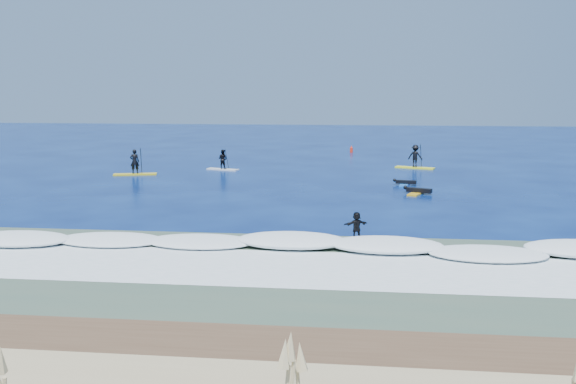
# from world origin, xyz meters

# --- Properties ---
(ground) EXTENTS (160.00, 160.00, 0.00)m
(ground) POSITION_xyz_m (0.00, 0.00, 0.00)
(ground) COLOR #031142
(ground) RESTS_ON ground
(wet_sand_strip) EXTENTS (90.00, 5.00, 0.08)m
(wet_sand_strip) POSITION_xyz_m (0.00, -21.50, 0.00)
(wet_sand_strip) COLOR #4B3423
(wet_sand_strip) RESTS_ON ground
(shallow_water) EXTENTS (90.00, 13.00, 0.01)m
(shallow_water) POSITION_xyz_m (0.00, -14.00, 0.01)
(shallow_water) COLOR #3E5542
(shallow_water) RESTS_ON ground
(breaking_wave) EXTENTS (40.00, 6.00, 0.30)m
(breaking_wave) POSITION_xyz_m (0.00, -10.00, 0.00)
(breaking_wave) COLOR white
(breaking_wave) RESTS_ON ground
(whitewater) EXTENTS (34.00, 5.00, 0.02)m
(whitewater) POSITION_xyz_m (0.00, -13.00, 0.00)
(whitewater) COLOR silver
(whitewater) RESTS_ON ground
(sup_paddler_left) EXTENTS (3.40, 1.68, 2.31)m
(sup_paddler_left) POSITION_xyz_m (-13.57, 11.59, 0.72)
(sup_paddler_left) COLOR gold
(sup_paddler_left) RESTS_ON ground
(sup_paddler_center) EXTENTS (2.84, 1.53, 1.94)m
(sup_paddler_center) POSITION_xyz_m (-7.41, 15.29, 0.72)
(sup_paddler_center) COLOR silver
(sup_paddler_center) RESTS_ON ground
(sup_paddler_right) EXTENTS (3.35, 1.83, 2.29)m
(sup_paddler_right) POSITION_xyz_m (8.43, 18.25, 0.89)
(sup_paddler_right) COLOR #F4F71A
(sup_paddler_right) RESTS_ON ground
(prone_paddler_near) EXTENTS (1.81, 2.40, 0.49)m
(prone_paddler_near) POSITION_xyz_m (7.53, 4.98, 0.17)
(prone_paddler_near) COLOR gold
(prone_paddler_near) RESTS_ON ground
(prone_paddler_far) EXTENTS (1.63, 2.11, 0.43)m
(prone_paddler_far) POSITION_xyz_m (6.96, 8.62, 0.15)
(prone_paddler_far) COLOR blue
(prone_paddler_far) RESTS_ON ground
(wave_surfer) EXTENTS (1.80, 1.20, 1.28)m
(wave_surfer) POSITION_xyz_m (3.74, -8.94, 0.74)
(wave_surfer) COLOR white
(wave_surfer) RESTS_ON breaking_wave
(marker_buoy) EXTENTS (0.32, 0.32, 0.77)m
(marker_buoy) POSITION_xyz_m (2.89, 30.77, 0.33)
(marker_buoy) COLOR red
(marker_buoy) RESTS_ON ground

